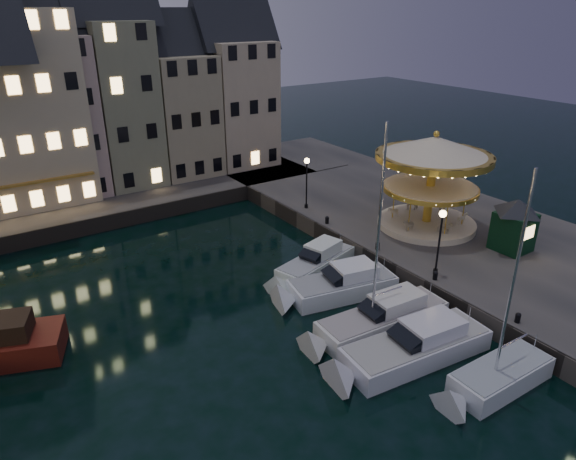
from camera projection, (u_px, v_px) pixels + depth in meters
ground at (356, 338)px, 27.60m from camera, size 160.00×160.00×0.00m
quay_east at (444, 231)px, 39.09m from camera, size 16.00×56.00×1.30m
quay_north at (73, 204)px, 44.46m from camera, size 44.00×12.00×1.30m
quaywall_e at (365, 257)px, 34.98m from camera, size 0.15×44.00×1.30m
quaywall_n at (117, 221)px, 40.94m from camera, size 48.00×0.15×1.30m
streetlamp_b at (440, 233)px, 30.45m from camera, size 0.44×0.44×4.17m
streetlamp_c at (307, 176)px, 40.68m from camera, size 0.44×0.44×4.17m
streetlamp_d at (466, 172)px, 41.56m from camera, size 0.44×0.44×4.17m
bollard_a at (518, 317)px, 26.56m from camera, size 0.30×0.30×0.57m
bollard_b at (435, 275)px, 30.73m from camera, size 0.30×0.30×0.57m
bollard_c at (378, 245)px, 34.52m from camera, size 0.30×0.30×0.57m
bollard_d at (327, 219)px, 38.69m from camera, size 0.30×0.30×0.57m
townhouse_nc at (51, 105)px, 42.71m from camera, size 6.82×8.00×14.80m
townhouse_nd at (119, 93)px, 45.47m from camera, size 5.50×8.00×15.80m
townhouse_ne at (178, 104)px, 48.87m from camera, size 6.16×8.00×12.80m
townhouse_nf at (233, 93)px, 51.78m from camera, size 6.82×8.00×13.80m
motorboat_a at (493, 381)px, 23.65m from camera, size 6.34×2.14×10.51m
motorboat_b at (410, 349)px, 25.63m from camera, size 8.97×3.48×2.15m
motorboat_c at (377, 321)px, 27.90m from camera, size 8.76×2.81×11.60m
motorboat_d at (336, 287)px, 31.34m from camera, size 7.68×3.85×2.15m
motorboat_e at (312, 266)px, 33.83m from camera, size 7.23×3.79×2.15m
carousel at (433, 165)px, 36.40m from camera, size 8.21×8.21×7.18m
ticket_kiosk at (516, 216)px, 33.69m from camera, size 3.49×3.49×4.09m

